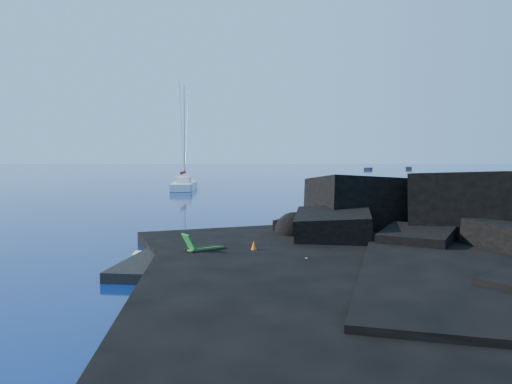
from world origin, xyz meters
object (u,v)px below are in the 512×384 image
sunbather (293,261)px  distant_boat_a (368,170)px  deck_chair (205,243)px  distant_boat_b (409,169)px  sailboat (184,189)px  marker_cone (254,249)px

sunbather → distant_boat_a: size_ratio=0.37×
deck_chair → sunbather: bearing=-59.5°
sunbather → distant_boat_b: size_ratio=0.36×
sailboat → marker_cone: bearing=-80.3°
deck_chair → distant_boat_b: deck_chair is taller
sunbather → deck_chair: bearing=164.7°
sunbather → marker_cone: (-1.35, 1.38, 0.12)m
sailboat → distant_boat_a: 83.11m
marker_cone → distant_boat_a: (26.91, 115.15, -0.65)m
sailboat → sunbather: (10.79, -41.78, 0.53)m
sunbather → distant_boat_a: 119.30m
sunbather → sailboat: bearing=112.8°
sailboat → marker_cone: size_ratio=20.25×
deck_chair → distant_boat_a: (28.70, 115.15, -0.86)m
deck_chair → sunbather: (3.15, -1.37, -0.33)m
marker_cone → distant_boat_b: (39.58, 122.19, -0.65)m
marker_cone → deck_chair: bearing=-179.9°
sailboat → distant_boat_b: sailboat is taller
distant_boat_b → distant_boat_a: bearing=-134.5°
distant_boat_a → deck_chair: bearing=-83.9°
sunbather → distant_boat_b: bearing=81.1°
sailboat → distant_boat_b: bearing=55.6°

